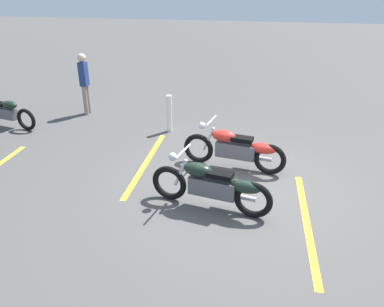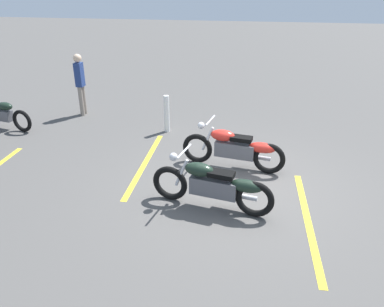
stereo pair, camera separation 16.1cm
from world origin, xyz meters
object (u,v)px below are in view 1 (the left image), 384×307
object	(u,v)px
bystander_near_row	(84,81)
motorcycle_dark_foreground	(213,185)
motorcycle_row_far_left	(4,112)
bollard_post	(169,114)
motorcycle_bright_foreground	(236,149)

from	to	relation	value
bystander_near_row	motorcycle_dark_foreground	bearing A→B (deg)	-44.82
motorcycle_row_far_left	bollard_post	xyz separation A→B (m)	(-4.49, -0.49, 0.08)
motorcycle_row_far_left	bystander_near_row	xyz separation A→B (m)	(-1.74, -1.41, 0.58)
motorcycle_bright_foreground	motorcycle_row_far_left	bearing A→B (deg)	-2.04
motorcycle_dark_foreground	bollard_post	world-z (taller)	motorcycle_dark_foreground
motorcycle_dark_foreground	bollard_post	distance (m)	3.83
motorcycle_bright_foreground	motorcycle_dark_foreground	xyz separation A→B (m)	(0.26, 1.63, 0.00)
motorcycle_row_far_left	bollard_post	distance (m)	4.51
motorcycle_dark_foreground	bystander_near_row	size ratio (longest dim) A/B	1.24
motorcycle_dark_foreground	motorcycle_row_far_left	world-z (taller)	motorcycle_dark_foreground
motorcycle_dark_foreground	motorcycle_row_far_left	distance (m)	6.81
motorcycle_bright_foreground	bollard_post	size ratio (longest dim) A/B	2.26
bystander_near_row	bollard_post	xyz separation A→B (m)	(-2.75, 0.92, -0.50)
bystander_near_row	bollard_post	bearing A→B (deg)	-18.40
motorcycle_dark_foreground	bystander_near_row	xyz separation A→B (m)	(4.39, -4.38, 0.53)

